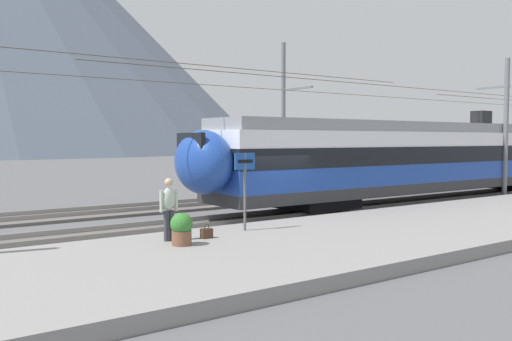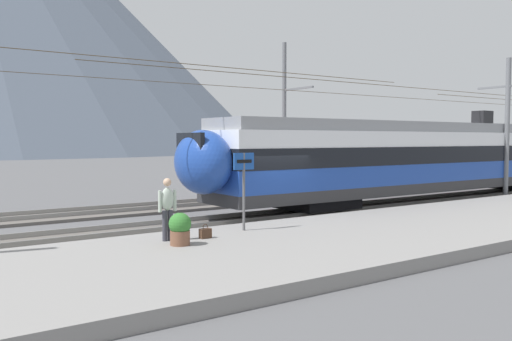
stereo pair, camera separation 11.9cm
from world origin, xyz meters
The scene contains 12 objects.
ground_plane centered at (0.00, 0.00, 0.00)m, with size 400.00×400.00×0.00m, color #565659.
platform_slab centered at (0.00, -4.28, 0.17)m, with size 120.00×6.66×0.34m, color gray.
track_near centered at (0.00, 0.93, 0.07)m, with size 120.00×3.00×0.28m.
track_far centered at (0.00, 6.16, 0.07)m, with size 120.00×3.00×0.28m.
train_near_platform centered at (10.10, 0.93, 2.22)m, with size 26.35×2.95×4.27m.
train_far_track centered at (22.72, 6.16, 2.23)m, with size 35.41×2.87×4.27m.
catenary_mast_mid centered at (14.21, -0.46, 3.74)m, with size 41.74×1.80×7.11m.
catenary_mast_far_side centered at (7.13, 8.28, 4.36)m, with size 41.74×2.59×8.44m.
platform_sign centered at (-2.66, -2.15, 2.04)m, with size 0.70×0.08×2.32m.
passenger_walking centered at (-5.25, -2.35, 1.29)m, with size 0.53×0.22×1.69m.
handbag_beside_passenger centered at (-4.24, -2.61, 0.48)m, with size 0.32×0.18×0.40m.
potted_plant_platform_edge centered at (-5.26, -3.09, 0.80)m, with size 0.58×0.58×0.84m.
Camera 2 is at (-11.57, -15.52, 3.07)m, focal length 37.94 mm.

